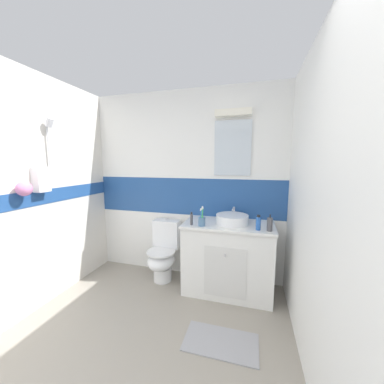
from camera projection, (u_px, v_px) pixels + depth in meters
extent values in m
cube|color=gray|center=(146.00, 338.00, 1.98)|extent=(3.20, 3.48, 0.04)
cube|color=white|center=(187.00, 243.00, 3.11)|extent=(3.20, 0.10, 0.85)
cube|color=#234C8C|center=(186.00, 196.00, 3.01)|extent=(3.20, 0.10, 0.50)
cube|color=white|center=(186.00, 135.00, 2.91)|extent=(3.20, 0.10, 1.15)
cube|color=silver|center=(233.00, 148.00, 2.70)|extent=(0.45, 0.02, 0.68)
cube|color=white|center=(233.00, 113.00, 2.61)|extent=(0.44, 0.10, 0.08)
cube|color=silver|center=(20.00, 194.00, 2.17)|extent=(0.10, 3.48, 2.50)
cube|color=#234C8C|center=(25.00, 200.00, 2.16)|extent=(0.01, 3.48, 0.16)
cube|color=white|center=(41.00, 180.00, 2.27)|extent=(0.10, 0.14, 0.26)
cylinder|color=silver|center=(49.00, 151.00, 2.37)|extent=(0.02, 0.02, 0.60)
cylinder|color=silver|center=(49.00, 123.00, 2.32)|extent=(0.10, 0.07, 0.11)
sphere|color=pink|center=(24.00, 189.00, 2.07)|extent=(0.14, 0.14, 0.14)
cube|color=white|center=(325.00, 210.00, 1.44)|extent=(0.10, 3.48, 2.50)
cube|color=white|center=(228.00, 258.00, 2.64)|extent=(1.03, 0.55, 0.82)
cube|color=white|center=(229.00, 225.00, 2.57)|extent=(1.05, 0.57, 0.03)
cube|color=silver|center=(225.00, 273.00, 2.38)|extent=(0.46, 0.01, 0.57)
cylinder|color=silver|center=(225.00, 255.00, 2.33)|extent=(0.02, 0.02, 0.03)
cylinder|color=white|center=(232.00, 219.00, 2.54)|extent=(0.37, 0.37, 0.11)
cylinder|color=#AFB1BA|center=(232.00, 215.00, 2.53)|extent=(0.31, 0.31, 0.01)
cylinder|color=silver|center=(234.00, 213.00, 2.74)|extent=(0.03, 0.03, 0.16)
cylinder|color=silver|center=(233.00, 209.00, 2.63)|extent=(0.02, 0.17, 0.02)
cylinder|color=white|center=(163.00, 274.00, 2.90)|extent=(0.24, 0.24, 0.18)
ellipsoid|color=white|center=(161.00, 261.00, 2.84)|extent=(0.34, 0.42, 0.22)
cylinder|color=white|center=(161.00, 252.00, 2.82)|extent=(0.37, 0.37, 0.02)
cube|color=white|center=(167.00, 234.00, 3.00)|extent=(0.36, 0.17, 0.38)
cylinder|color=silver|center=(167.00, 220.00, 2.97)|extent=(0.04, 0.04, 0.02)
cylinder|color=#4C7299|center=(202.00, 222.00, 2.46)|extent=(0.08, 0.08, 0.10)
cylinder|color=#3FB259|center=(203.00, 216.00, 2.43)|extent=(0.04, 0.03, 0.19)
cube|color=white|center=(203.00, 207.00, 2.42)|extent=(0.02, 0.02, 0.03)
cylinder|color=#338CD8|center=(201.00, 217.00, 2.44)|extent=(0.03, 0.02, 0.16)
cube|color=white|center=(201.00, 210.00, 2.43)|extent=(0.02, 0.02, 0.03)
cylinder|color=#3FB259|center=(202.00, 216.00, 2.43)|extent=(0.03, 0.01, 0.18)
cube|color=white|center=(202.00, 208.00, 2.42)|extent=(0.02, 0.02, 0.03)
cylinder|color=#4C4C51|center=(270.00, 224.00, 2.28)|extent=(0.06, 0.06, 0.14)
cylinder|color=#262626|center=(270.00, 216.00, 2.27)|extent=(0.01, 0.01, 0.04)
cylinder|color=#262626|center=(270.00, 215.00, 2.25)|extent=(0.01, 0.02, 0.01)
cylinder|color=#2659B2|center=(258.00, 223.00, 2.31)|extent=(0.05, 0.05, 0.14)
cylinder|color=black|center=(259.00, 216.00, 2.30)|extent=(0.04, 0.04, 0.02)
cylinder|color=#4C4C51|center=(191.00, 219.00, 2.50)|extent=(0.03, 0.03, 0.13)
cylinder|color=black|center=(191.00, 213.00, 2.48)|extent=(0.02, 0.02, 0.02)
cube|color=#99999E|center=(221.00, 342.00, 1.90)|extent=(0.64, 0.35, 0.01)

